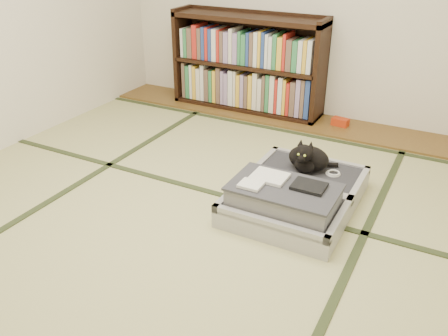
% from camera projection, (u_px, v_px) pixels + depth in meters
% --- Properties ---
extents(floor, '(4.50, 4.50, 0.00)m').
position_uv_depth(floor, '(191.00, 224.00, 3.00)').
color(floor, tan).
rests_on(floor, ground).
extents(wood_strip, '(4.00, 0.50, 0.02)m').
position_uv_depth(wood_strip, '(300.00, 120.00, 4.57)').
color(wood_strip, brown).
rests_on(wood_strip, ground).
extents(red_item, '(0.16, 0.11, 0.07)m').
position_uv_depth(red_item, '(340.00, 122.00, 4.41)').
color(red_item, '#B32D0E').
rests_on(red_item, wood_strip).
extents(tatami_borders, '(4.00, 4.50, 0.01)m').
position_uv_depth(tatami_borders, '(227.00, 189.00, 3.39)').
color(tatami_borders, '#2D381E').
rests_on(tatami_borders, ground).
extents(bookcase, '(1.53, 0.35, 0.98)m').
position_uv_depth(bookcase, '(247.00, 66.00, 4.68)').
color(bookcase, black).
rests_on(bookcase, wood_strip).
extents(suitcase, '(0.74, 0.99, 0.29)m').
position_uv_depth(suitcase, '(294.00, 195.00, 3.12)').
color(suitcase, '#9E9EA2').
rests_on(suitcase, floor).
extents(cat, '(0.33, 0.33, 0.27)m').
position_uv_depth(cat, '(308.00, 158.00, 3.29)').
color(cat, black).
rests_on(cat, suitcase).
extents(cable_coil, '(0.10, 0.10, 0.02)m').
position_uv_depth(cable_coil, '(333.00, 173.00, 3.28)').
color(cable_coil, white).
rests_on(cable_coil, suitcase).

